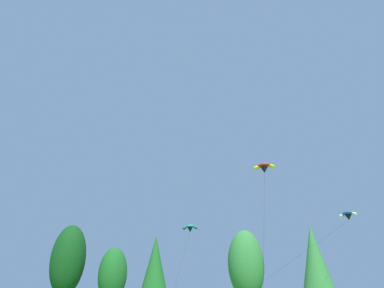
{
  "coord_description": "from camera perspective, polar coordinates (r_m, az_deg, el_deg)",
  "views": [
    {
      "loc": [
        11.41,
        -2.42,
        2.46
      ],
      "look_at": [
        -0.77,
        21.88,
        15.44
      ],
      "focal_mm": 30.97,
      "sensor_mm": 36.0,
      "label": 1
    }
  ],
  "objects": [
    {
      "name": "treeline_tree_c",
      "position": [
        52.3,
        -6.41,
        -20.13
      ],
      "size": [
        4.15,
        4.15,
        11.58
      ],
      "color": "#472D19",
      "rests_on": "ground_plane"
    },
    {
      "name": "parafoil_kite_far_red_yellow",
      "position": [
        39.71,
        12.3,
        -4.0
      ],
      "size": [
        3.14,
        12.57,
        15.62
      ],
      "color": "red"
    },
    {
      "name": "parafoil_kite_mid_blue_white",
      "position": [
        47.44,
        25.26,
        -11.06
      ],
      "size": [
        12.0,
        18.86,
        11.39
      ],
      "color": "blue"
    },
    {
      "name": "treeline_tree_a",
      "position": [
        64.7,
        -20.55,
        -18.13
      ],
      "size": [
        5.86,
        5.86,
        15.05
      ],
      "color": "#472D19",
      "rests_on": "ground_plane"
    },
    {
      "name": "treeline_tree_d",
      "position": [
        49.85,
        9.27,
        -19.76
      ],
      "size": [
        5.02,
        5.02,
        11.91
      ],
      "color": "#472D19",
      "rests_on": "ground_plane"
    },
    {
      "name": "treeline_tree_e",
      "position": [
        48.63,
        20.4,
        -18.14
      ],
      "size": [
        4.22,
        4.22,
        11.92
      ],
      "color": "#472D19",
      "rests_on": "ground_plane"
    },
    {
      "name": "parafoil_kite_high_teal",
      "position": [
        57.98,
        -0.34,
        -14.29
      ],
      "size": [
        8.04,
        19.0,
        13.2
      ],
      "color": "teal"
    },
    {
      "name": "treeline_tree_b",
      "position": [
        61.09,
        -13.5,
        -20.96
      ],
      "size": [
        4.77,
        4.77,
        10.98
      ],
      "color": "#472D19",
      "rests_on": "ground_plane"
    }
  ]
}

